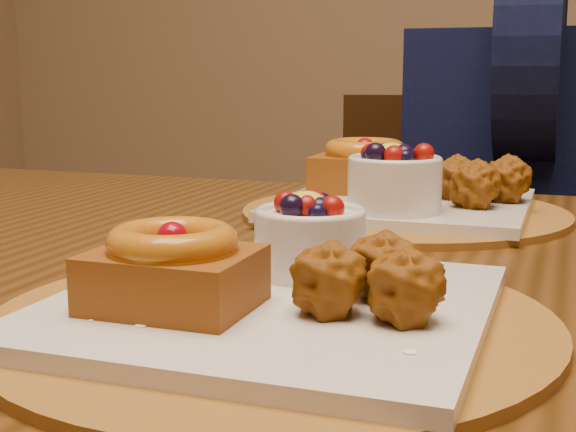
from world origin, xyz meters
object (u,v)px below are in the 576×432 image
Objects in this scene: place_setting_far at (400,192)px; diner at (528,140)px; dining_table at (355,336)px; place_setting_near at (271,292)px; chair_far at (448,302)px.

diner is (0.12, 0.43, 0.03)m from place_setting_far.
place_setting_near reaches higher than dining_table.
dining_table is at bearing -88.98° from place_setting_far.
place_setting_near is at bearing -82.35° from diner.
dining_table is 1.83× the size of chair_far.
place_setting_near is 0.43× the size of chair_far.
diner reaches higher than place_setting_near.
place_setting_far is (-0.00, 0.21, 0.11)m from dining_table.
place_setting_far is at bearing 91.02° from dining_table.
place_setting_near is 1.06m from chair_far.
place_setting_near is at bearing -90.58° from dining_table.
chair_far is (-0.02, 1.02, -0.29)m from place_setting_near.
place_setting_near is 0.43m from place_setting_far.
diner is (0.14, -0.16, 0.33)m from chair_far.
chair_far is at bearing 91.38° from place_setting_near.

